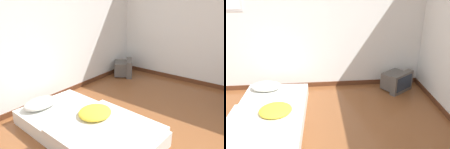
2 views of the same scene
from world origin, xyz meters
TOP-DOWN VIEW (x-y plane):
  - wall_back at (-0.01, 2.77)m, footprint 8.34×0.08m
  - mattress_bed at (0.17, 1.46)m, footprint 1.18×2.06m
  - crt_tv at (2.45, 2.43)m, footprint 0.63×0.60m

SIDE VIEW (x-z plane):
  - mattress_bed at x=0.17m, z-range -0.04..0.31m
  - crt_tv at x=2.45m, z-range -0.01..0.37m
  - wall_back at x=-0.01m, z-range -0.01..2.59m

